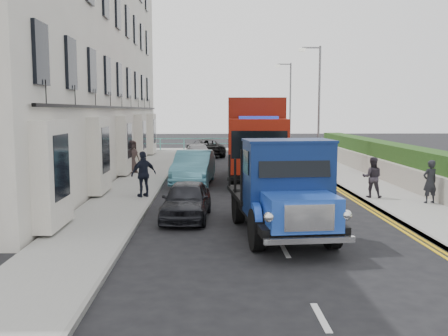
{
  "coord_description": "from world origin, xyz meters",
  "views": [
    {
      "loc": [
        -1.87,
        -13.98,
        3.47
      ],
      "look_at": [
        -1.34,
        3.8,
        1.4
      ],
      "focal_mm": 40.0,
      "sensor_mm": 36.0,
      "label": 1
    }
  ],
  "objects_px": {
    "lamp_mid": "(317,101)",
    "parked_car_front": "(187,200)",
    "lamp_far": "(289,103)",
    "red_lorry": "(255,137)",
    "pedestrian_east_near": "(430,182)",
    "bedford_lorry": "(286,195)"
  },
  "relations": [
    {
      "from": "lamp_far",
      "to": "parked_car_front",
      "type": "distance_m",
      "value": 23.49
    },
    {
      "from": "lamp_far",
      "to": "red_lorry",
      "type": "relative_size",
      "value": 0.89
    },
    {
      "from": "lamp_mid",
      "to": "parked_car_front",
      "type": "height_order",
      "value": "lamp_mid"
    },
    {
      "from": "lamp_mid",
      "to": "parked_car_front",
      "type": "distance_m",
      "value": 14.39
    },
    {
      "from": "pedestrian_east_near",
      "to": "lamp_far",
      "type": "bearing_deg",
      "value": -99.69
    },
    {
      "from": "bedford_lorry",
      "to": "red_lorry",
      "type": "bearing_deg",
      "value": 83.59
    },
    {
      "from": "red_lorry",
      "to": "parked_car_front",
      "type": "bearing_deg",
      "value": -105.46
    },
    {
      "from": "parked_car_front",
      "to": "lamp_mid",
      "type": "bearing_deg",
      "value": 65.09
    },
    {
      "from": "red_lorry",
      "to": "parked_car_front",
      "type": "distance_m",
      "value": 9.72
    },
    {
      "from": "bedford_lorry",
      "to": "parked_car_front",
      "type": "distance_m",
      "value": 3.92
    },
    {
      "from": "bedford_lorry",
      "to": "parked_car_front",
      "type": "height_order",
      "value": "bedford_lorry"
    },
    {
      "from": "lamp_mid",
      "to": "pedestrian_east_near",
      "type": "height_order",
      "value": "lamp_mid"
    },
    {
      "from": "lamp_mid",
      "to": "bedford_lorry",
      "type": "xyz_separation_m",
      "value": [
        -4.01,
        -14.94,
        -2.77
      ]
    },
    {
      "from": "lamp_mid",
      "to": "parked_car_front",
      "type": "relative_size",
      "value": 1.96
    },
    {
      "from": "lamp_mid",
      "to": "pedestrian_east_near",
      "type": "xyz_separation_m",
      "value": [
        1.92,
        -10.4,
        -3.09
      ]
    },
    {
      "from": "bedford_lorry",
      "to": "lamp_mid",
      "type": "bearing_deg",
      "value": 69.92
    },
    {
      "from": "lamp_far",
      "to": "red_lorry",
      "type": "height_order",
      "value": "lamp_far"
    },
    {
      "from": "red_lorry",
      "to": "pedestrian_east_near",
      "type": "bearing_deg",
      "value": -49.03
    },
    {
      "from": "red_lorry",
      "to": "parked_car_front",
      "type": "relative_size",
      "value": 2.2
    },
    {
      "from": "parked_car_front",
      "to": "pedestrian_east_near",
      "type": "relative_size",
      "value": 2.28
    },
    {
      "from": "lamp_mid",
      "to": "lamp_far",
      "type": "relative_size",
      "value": 1.0
    },
    {
      "from": "lamp_mid",
      "to": "parked_car_front",
      "type": "xyz_separation_m",
      "value": [
        -6.78,
        -12.24,
        -3.39
      ]
    }
  ]
}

